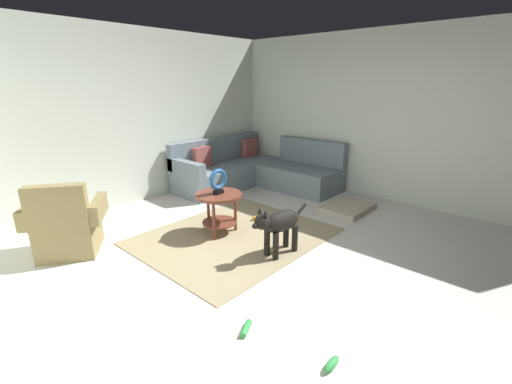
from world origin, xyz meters
name	(u,v)px	position (x,y,z in m)	size (l,w,h in m)	color
ground_plane	(269,262)	(0.00, 0.00, -0.05)	(6.00, 6.00, 0.10)	silver
wall_back	(124,119)	(0.00, 2.94, 1.35)	(6.00, 0.12, 2.70)	silver
wall_right	(387,117)	(2.94, 0.00, 1.35)	(0.12, 6.00, 2.70)	silver
area_rug	(235,236)	(0.15, 0.70, 0.01)	(2.30, 1.90, 0.01)	tan
sectional_couch	(254,171)	(1.99, 2.02, 0.29)	(2.20, 2.25, 0.88)	slate
armchair	(67,227)	(-1.44, 1.78, 0.32)	(1.00, 0.95, 0.88)	olive
side_table	(219,203)	(0.10, 0.93, 0.42)	(0.60, 0.60, 0.54)	brown
torus_sculpture	(218,181)	(0.10, 0.93, 0.71)	(0.28, 0.08, 0.33)	black
dog_bed_mat	(347,208)	(1.98, 0.08, 0.04)	(0.80, 0.60, 0.09)	#B2A38E
dog	(279,224)	(0.14, -0.02, 0.38)	(0.85, 0.28, 0.63)	black
dog_toy_ball	(255,218)	(0.71, 0.86, 0.04)	(0.07, 0.07, 0.07)	orange
dog_toy_rope	(246,328)	(-1.04, -0.63, 0.03)	(0.05, 0.05, 0.17)	green
dog_toy_bone	(332,364)	(-0.91, -1.33, 0.03)	(0.18, 0.06, 0.06)	green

